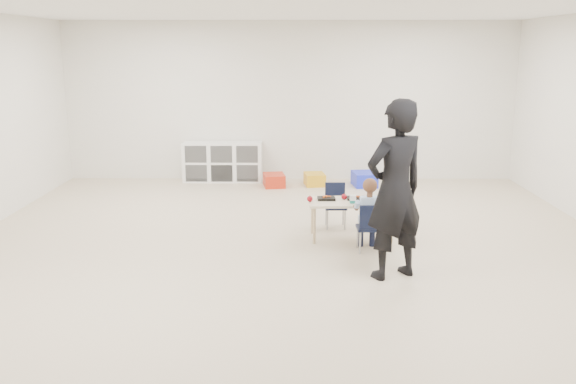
{
  "coord_description": "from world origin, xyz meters",
  "views": [
    {
      "loc": [
        0.04,
        -6.41,
        2.33
      ],
      "look_at": [
        -0.01,
        -0.16,
        0.85
      ],
      "focal_mm": 38.0,
      "sensor_mm": 36.0,
      "label": 1
    }
  ],
  "objects_px": {
    "chair_near": "(369,227)",
    "cubby_shelf": "(223,162)",
    "child": "(369,213)",
    "adult": "(395,190)",
    "table": "(351,219)"
  },
  "relations": [
    {
      "from": "chair_near",
      "to": "cubby_shelf",
      "type": "relative_size",
      "value": 0.42
    },
    {
      "from": "child",
      "to": "adult",
      "type": "relative_size",
      "value": 0.5
    },
    {
      "from": "child",
      "to": "cubby_shelf",
      "type": "relative_size",
      "value": 0.66
    },
    {
      "from": "table",
      "to": "chair_near",
      "type": "xyz_separation_m",
      "value": [
        0.16,
        -0.48,
        0.04
      ]
    },
    {
      "from": "chair_near",
      "to": "adult",
      "type": "bearing_deg",
      "value": -81.43
    },
    {
      "from": "chair_near",
      "to": "child",
      "type": "relative_size",
      "value": 0.63
    },
    {
      "from": "table",
      "to": "cubby_shelf",
      "type": "relative_size",
      "value": 0.77
    },
    {
      "from": "table",
      "to": "child",
      "type": "relative_size",
      "value": 1.17
    },
    {
      "from": "adult",
      "to": "chair_near",
      "type": "bearing_deg",
      "value": -107.89
    },
    {
      "from": "table",
      "to": "child",
      "type": "height_order",
      "value": "child"
    },
    {
      "from": "table",
      "to": "child",
      "type": "xyz_separation_m",
      "value": [
        0.16,
        -0.48,
        0.21
      ]
    },
    {
      "from": "chair_near",
      "to": "child",
      "type": "distance_m",
      "value": 0.17
    },
    {
      "from": "chair_near",
      "to": "adult",
      "type": "distance_m",
      "value": 1.05
    },
    {
      "from": "table",
      "to": "cubby_shelf",
      "type": "bearing_deg",
      "value": 119.02
    },
    {
      "from": "cubby_shelf",
      "to": "adult",
      "type": "bearing_deg",
      "value": -64.0
    }
  ]
}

